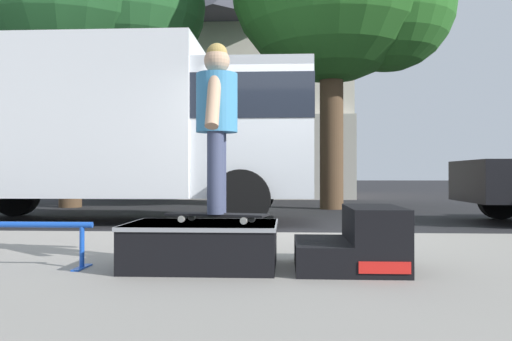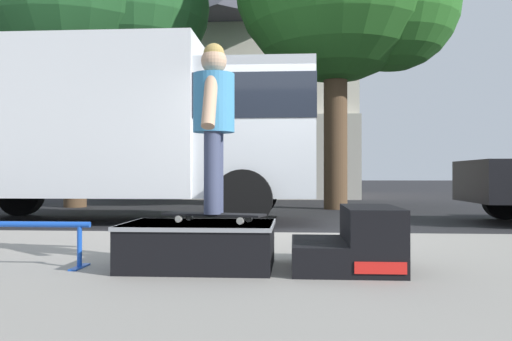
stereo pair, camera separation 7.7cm
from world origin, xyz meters
name	(u,v)px [view 1 (the left image)]	position (x,y,z in m)	size (l,w,h in m)	color
ground_plane	(285,237)	(0.00, 0.00, 0.00)	(140.00, 140.00, 0.00)	black
sidewalk_slab	(285,277)	(0.00, -3.00, 0.06)	(50.00, 5.00, 0.12)	gray
skate_box	(203,243)	(-0.62, -2.98, 0.30)	(1.12, 0.81, 0.34)	black
kicker_ramp	(358,243)	(0.54, -2.98, 0.31)	(0.78, 0.84, 0.46)	black
skateboard	(217,215)	(-0.51, -2.95, 0.51)	(0.81, 0.39, 0.07)	black
skater_kid	(217,113)	(-0.51, -2.95, 1.29)	(0.31, 0.67, 1.29)	#3F4766
box_truck	(114,124)	(-2.99, 2.20, 1.70)	(6.91, 2.63, 3.05)	white
house_behind	(231,90)	(-2.21, 14.62, 4.24)	(9.54, 8.23, 8.40)	beige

